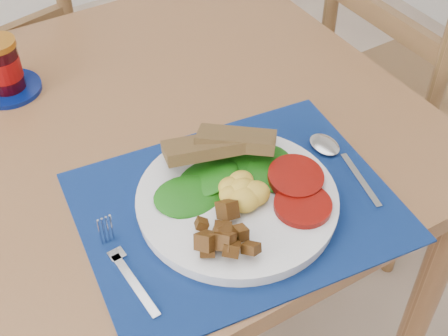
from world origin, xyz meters
name	(u,v)px	position (x,y,z in m)	size (l,w,h in m)	color
table	(47,199)	(0.00, 0.20, 0.67)	(1.40, 0.90, 0.75)	brown
chair_end	(409,58)	(0.97, 0.28, 0.59)	(0.42, 0.44, 1.17)	brown
placemat	(237,206)	(0.24, -0.06, 0.75)	(0.49, 0.38, 0.00)	black
breakfast_plate	(235,199)	(0.24, -0.06, 0.78)	(0.31, 0.31, 0.08)	silver
fork	(123,265)	(0.04, -0.08, 0.76)	(0.03, 0.18, 0.00)	#B2B5BA
spoon	(335,155)	(0.45, -0.05, 0.76)	(0.05, 0.19, 0.01)	#B2B5BA
jam_on_saucer	(4,69)	(0.02, 0.43, 0.80)	(0.13, 0.13, 0.11)	#051252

